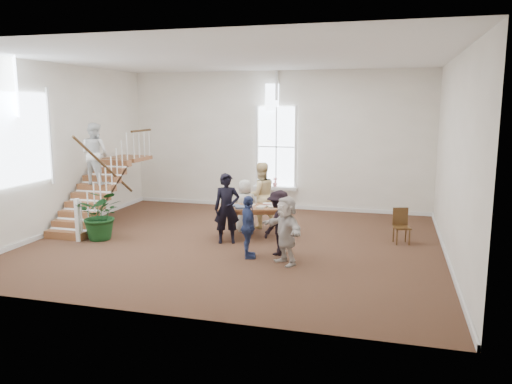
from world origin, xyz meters
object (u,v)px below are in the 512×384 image
(person_yellow, at_px, (261,195))
(woman_cluster_b, at_px, (279,223))
(floor_plant, at_px, (101,215))
(library_table, at_px, (251,209))
(police_officer, at_px, (227,208))
(elderly_woman, at_px, (245,205))
(woman_cluster_a, at_px, (248,227))
(woman_cluster_c, at_px, (286,230))
(side_chair, at_px, (401,224))

(person_yellow, height_order, woman_cluster_b, person_yellow)
(floor_plant, bearing_deg, woman_cluster_b, -0.86)
(woman_cluster_b, bearing_deg, library_table, -119.82)
(library_table, distance_m, police_officer, 0.80)
(library_table, bearing_deg, woman_cluster_b, -69.53)
(elderly_woman, relative_size, woman_cluster_a, 1.00)
(floor_plant, bearing_deg, library_table, 18.23)
(woman_cluster_c, distance_m, floor_plant, 5.01)
(library_table, relative_size, floor_plant, 1.51)
(police_officer, xyz_separation_m, woman_cluster_a, (0.86, -1.07, -0.16))
(police_officer, bearing_deg, side_chair, -5.39)
(woman_cluster_c, bearing_deg, person_yellow, 159.86)
(elderly_woman, bearing_deg, floor_plant, 1.47)
(woman_cluster_a, relative_size, woman_cluster_c, 0.95)
(police_officer, xyz_separation_m, woman_cluster_b, (1.46, -0.62, -0.13))
(police_officer, bearing_deg, elderly_woman, 64.87)
(floor_plant, bearing_deg, woman_cluster_c, -8.27)
(library_table, distance_m, side_chair, 3.78)
(woman_cluster_a, relative_size, floor_plant, 1.10)
(floor_plant, bearing_deg, side_chair, 12.86)
(person_yellow, distance_m, woman_cluster_a, 2.87)
(police_officer, height_order, woman_cluster_c, police_officer)
(woman_cluster_a, height_order, floor_plant, woman_cluster_a)
(elderly_woman, height_order, person_yellow, person_yellow)
(side_chair, bearing_deg, police_officer, 179.65)
(police_officer, xyz_separation_m, side_chair, (4.19, 1.14, -0.39))
(library_table, relative_size, side_chair, 2.22)
(library_table, height_order, woman_cluster_c, woman_cluster_c)
(library_table, relative_size, woman_cluster_b, 1.30)
(floor_plant, relative_size, side_chair, 1.47)
(elderly_woman, distance_m, person_yellow, 0.62)
(police_officer, distance_m, woman_cluster_b, 1.59)
(woman_cluster_c, height_order, side_chair, woman_cluster_c)
(library_table, distance_m, woman_cluster_b, 1.62)
(police_officer, distance_m, side_chair, 4.36)
(woman_cluster_a, bearing_deg, side_chair, -74.59)
(elderly_woman, bearing_deg, woman_cluster_a, 80.96)
(woman_cluster_c, bearing_deg, side_chair, 90.38)
(person_yellow, bearing_deg, woman_cluster_c, 79.40)
(person_yellow, distance_m, woman_cluster_b, 2.60)
(police_officer, bearing_deg, woman_cluster_b, -43.58)
(library_table, xyz_separation_m, woman_cluster_b, (1.01, -1.27, 0.00))
(woman_cluster_c, bearing_deg, woman_cluster_a, -146.92)
(woman_cluster_c, bearing_deg, library_table, 169.95)
(woman_cluster_b, relative_size, side_chair, 1.70)
(police_officer, distance_m, elderly_woman, 1.26)
(person_yellow, bearing_deg, side_chair, 135.93)
(library_table, bearing_deg, woman_cluster_c, -73.73)
(woman_cluster_c, bearing_deg, elderly_woman, 168.99)
(woman_cluster_a, xyz_separation_m, floor_plant, (-4.06, 0.52, -0.06))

